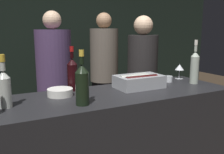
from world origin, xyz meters
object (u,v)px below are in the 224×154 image
object	(u,v)px
person_in_hoodie	(104,69)
person_grey_polo	(55,77)
white_wine_bottle	(195,66)
person_blond_tee	(142,81)
candle_votive	(169,79)
rose_wine_bottle	(4,87)
wine_glass	(179,68)
ice_bin_with_bottles	(138,81)
bowl_white	(60,92)
champagne_bottle	(82,83)
red_wine_bottle_tall	(72,73)

from	to	relation	value
person_in_hoodie	person_grey_polo	distance (m)	0.78
white_wine_bottle	person_blond_tee	bearing A→B (deg)	95.72
candle_votive	rose_wine_bottle	xyz separation A→B (m)	(-1.39, -0.14, 0.10)
person_grey_polo	person_blond_tee	bearing A→B (deg)	123.39
person_blond_tee	wine_glass	bearing A→B (deg)	-90.80
ice_bin_with_bottles	bowl_white	distance (m)	0.64
white_wine_bottle	person_grey_polo	xyz separation A→B (m)	(-0.92, 1.28, -0.23)
ice_bin_with_bottles	person_in_hoodie	world-z (taller)	person_in_hoodie
champagne_bottle	candle_votive	bearing A→B (deg)	17.59
bowl_white	person_grey_polo	bearing A→B (deg)	77.65
white_wine_bottle	person_blond_tee	distance (m)	0.75
bowl_white	rose_wine_bottle	size ratio (longest dim) A/B	0.56
ice_bin_with_bottles	red_wine_bottle_tall	size ratio (longest dim) A/B	1.09
ice_bin_with_bottles	red_wine_bottle_tall	bearing A→B (deg)	162.79
champagne_bottle	white_wine_bottle	world-z (taller)	white_wine_bottle
red_wine_bottle_tall	white_wine_bottle	bearing A→B (deg)	-12.79
champagne_bottle	person_grey_polo	distance (m)	1.47
white_wine_bottle	candle_votive	bearing A→B (deg)	137.02
ice_bin_with_bottles	person_in_hoodie	bearing A→B (deg)	75.57
bowl_white	champagne_bottle	size ratio (longest dim) A/B	0.52
wine_glass	candle_votive	bearing A→B (deg)	-158.34
person_in_hoodie	person_blond_tee	world-z (taller)	person_in_hoodie
white_wine_bottle	person_grey_polo	size ratio (longest dim) A/B	0.23
rose_wine_bottle	person_in_hoodie	bearing A→B (deg)	47.17
champagne_bottle	red_wine_bottle_tall	bearing A→B (deg)	80.39
person_blond_tee	ice_bin_with_bottles	bearing A→B (deg)	-139.31
bowl_white	white_wine_bottle	distance (m)	1.19
rose_wine_bottle	person_in_hoodie	xyz separation A→B (m)	(1.38, 1.49, -0.20)
bowl_white	red_wine_bottle_tall	xyz separation A→B (m)	(0.13, 0.11, 0.11)
candle_votive	person_in_hoodie	size ratio (longest dim) A/B	0.04
white_wine_bottle	person_in_hoodie	xyz separation A→B (m)	(-0.17, 1.50, -0.22)
bowl_white	wine_glass	xyz separation A→B (m)	(1.21, 0.10, 0.08)
person_grey_polo	ice_bin_with_bottles	bearing A→B (deg)	85.29
ice_bin_with_bottles	bowl_white	size ratio (longest dim) A/B	2.07
wine_glass	person_in_hoodie	bearing A→B (deg)	99.06
wine_glass	candle_votive	size ratio (longest dim) A/B	2.10
wine_glass	white_wine_bottle	size ratio (longest dim) A/B	0.37
white_wine_bottle	person_in_hoodie	world-z (taller)	person_in_hoodie
rose_wine_bottle	person_blond_tee	size ratio (longest dim) A/B	0.20
red_wine_bottle_tall	rose_wine_bottle	distance (m)	0.56
bowl_white	person_in_hoodie	bearing A→B (deg)	53.69
bowl_white	rose_wine_bottle	distance (m)	0.41
white_wine_bottle	ice_bin_with_bottles	bearing A→B (deg)	171.55
candle_votive	rose_wine_bottle	world-z (taller)	rose_wine_bottle
rose_wine_bottle	champagne_bottle	bearing A→B (deg)	-20.05
ice_bin_with_bottles	rose_wine_bottle	size ratio (longest dim) A/B	1.16
person_blond_tee	rose_wine_bottle	bearing A→B (deg)	-167.49
red_wine_bottle_tall	person_blond_tee	distance (m)	1.11
wine_glass	person_blond_tee	distance (m)	0.54
person_grey_polo	rose_wine_bottle	bearing A→B (deg)	41.23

